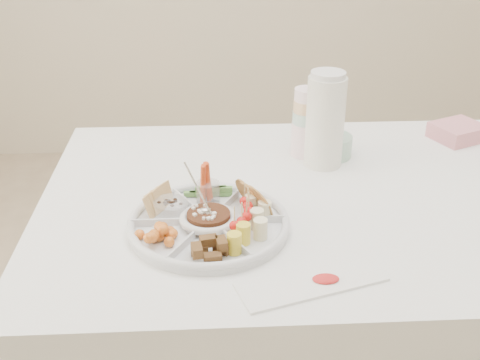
{
  "coord_description": "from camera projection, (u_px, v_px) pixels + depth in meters",
  "views": [
    {
      "loc": [
        -0.31,
        -1.39,
        1.52
      ],
      "look_at": [
        -0.24,
        -0.06,
        0.84
      ],
      "focal_mm": 45.0,
      "sensor_mm": 36.0,
      "label": 1
    }
  ],
  "objects": [
    {
      "name": "dining_table",
      "position": [
        320.0,
        308.0,
        1.76
      ],
      "size": [
        1.52,
        1.02,
        0.76
      ],
      "primitive_type": "cube",
      "color": "white",
      "rests_on": "floor"
    },
    {
      "name": "banana_tomato",
      "position": [
        258.0,
        221.0,
        1.36
      ],
      "size": [
        0.11,
        0.11,
        0.09
      ],
      "primitive_type": null,
      "rotation": [
        0.0,
        0.0,
        0.0
      ],
      "color": "#E7D17F",
      "rests_on": "party_tray"
    },
    {
      "name": "party_tray",
      "position": [
        209.0,
        221.0,
        1.43
      ],
      "size": [
        0.38,
        0.38,
        0.04
      ],
      "primitive_type": "cylinder",
      "rotation": [
        0.0,
        0.0,
        0.0
      ],
      "color": "silver",
      "rests_on": "dining_table"
    },
    {
      "name": "thermos",
      "position": [
        325.0,
        119.0,
        1.7
      ],
      "size": [
        0.11,
        0.11,
        0.28
      ],
      "primitive_type": "cylinder",
      "rotation": [
        0.0,
        0.0,
        -0.01
      ],
      "color": "white",
      "rests_on": "dining_table"
    },
    {
      "name": "napkin_stack",
      "position": [
        458.0,
        132.0,
        1.91
      ],
      "size": [
        0.19,
        0.18,
        0.05
      ],
      "primitive_type": "cube",
      "rotation": [
        0.0,
        0.0,
        0.42
      ],
      "color": "pink",
      "rests_on": "dining_table"
    },
    {
      "name": "cherries",
      "position": [
        159.0,
        232.0,
        1.36
      ],
      "size": [
        0.11,
        0.11,
        0.04
      ],
      "primitive_type": null,
      "rotation": [
        0.0,
        0.0,
        0.0
      ],
      "color": "orange",
      "rests_on": "party_tray"
    },
    {
      "name": "bean_dip",
      "position": [
        209.0,
        219.0,
        1.42
      ],
      "size": [
        0.1,
        0.1,
        0.04
      ],
      "primitive_type": "cylinder",
      "rotation": [
        0.0,
        0.0,
        0.0
      ],
      "color": "black",
      "rests_on": "party_tray"
    },
    {
      "name": "pita_raisins",
      "position": [
        162.0,
        201.0,
        1.47
      ],
      "size": [
        0.12,
        0.12,
        0.06
      ],
      "primitive_type": null,
      "rotation": [
        0.0,
        0.0,
        0.0
      ],
      "color": "tan",
      "rests_on": "party_tray"
    },
    {
      "name": "cup_stack",
      "position": [
        306.0,
        119.0,
        1.77
      ],
      "size": [
        0.1,
        0.1,
        0.23
      ],
      "primitive_type": "cylinder",
      "rotation": [
        0.0,
        0.0,
        -0.29
      ],
      "color": "white",
      "rests_on": "dining_table"
    },
    {
      "name": "flower_bowl",
      "position": [
        331.0,
        141.0,
        1.79
      ],
      "size": [
        0.16,
        0.16,
        0.09
      ],
      "primitive_type": "cylinder",
      "rotation": [
        0.0,
        0.0,
        -0.37
      ],
      "color": "#AEE8CE",
      "rests_on": "dining_table"
    },
    {
      "name": "granola_chunks",
      "position": [
        209.0,
        247.0,
        1.3
      ],
      "size": [
        0.1,
        0.1,
        0.04
      ],
      "primitive_type": null,
      "rotation": [
        0.0,
        0.0,
        0.0
      ],
      "color": "#4A2C1D",
      "rests_on": "party_tray"
    },
    {
      "name": "placemat",
      "position": [
        311.0,
        282.0,
        1.25
      ],
      "size": [
        0.33,
        0.19,
        0.01
      ],
      "primitive_type": "cube",
      "rotation": [
        0.0,
        0.0,
        0.31
      ],
      "color": "white",
      "rests_on": "dining_table"
    },
    {
      "name": "tortillas",
      "position": [
        254.0,
        199.0,
        1.48
      ],
      "size": [
        0.11,
        0.11,
        0.07
      ],
      "primitive_type": null,
      "rotation": [
        0.0,
        0.0,
        0.0
      ],
      "color": "#B57E4E",
      "rests_on": "party_tray"
    },
    {
      "name": "carrot_cucumber",
      "position": [
        208.0,
        181.0,
        1.52
      ],
      "size": [
        0.12,
        0.12,
        0.11
      ],
      "primitive_type": null,
      "rotation": [
        0.0,
        0.0,
        0.0
      ],
      "color": "#D6491D",
      "rests_on": "party_tray"
    }
  ]
}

